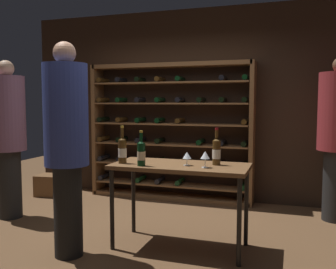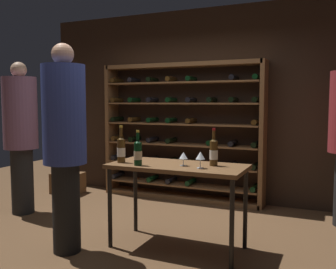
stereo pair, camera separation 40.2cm
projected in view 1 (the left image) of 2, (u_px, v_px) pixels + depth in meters
ground_plane at (144, 241)px, 4.01m from camera, size 10.00×10.00×0.00m
back_wall at (193, 105)px, 5.78m from camera, size 5.33×0.10×2.86m
wine_rack at (169, 132)px, 5.71m from camera, size 2.50×0.32×2.05m
tasting_table at (180, 173)px, 3.79m from camera, size 1.36×0.63×0.85m
person_host_in_suit at (8, 131)px, 4.75m from camera, size 0.44×0.44×1.99m
person_bystander_red_print at (66, 139)px, 3.55m from camera, size 0.41×0.41×2.03m
wine_crate at (53, 185)px, 5.96m from camera, size 0.51×0.39×0.33m
wine_bottle_amber_reserve at (216, 151)px, 3.74m from camera, size 0.08×0.08×0.37m
wine_bottle_gold_foil at (141, 153)px, 3.68m from camera, size 0.08×0.08×0.35m
wine_bottle_green_slim at (122, 150)px, 3.84m from camera, size 0.09×0.09×0.38m
wine_glass_stemmed_left at (187, 156)px, 3.70m from camera, size 0.08×0.08×0.13m
wine_glass_stemmed_center at (205, 156)px, 3.58m from camera, size 0.09×0.09×0.16m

